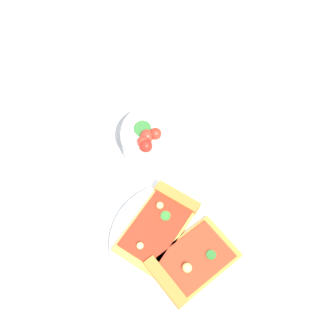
{
  "coord_description": "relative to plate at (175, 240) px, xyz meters",
  "views": [
    {
      "loc": [
        0.08,
        0.21,
        0.68
      ],
      "look_at": [
        -0.08,
        -0.13,
        0.03
      ],
      "focal_mm": 43.75,
      "sensor_mm": 36.0,
      "label": 1
    }
  ],
  "objects": [
    {
      "name": "salad_bowl",
      "position": [
        -0.05,
        -0.19,
        0.02
      ],
      "size": [
        0.13,
        0.13,
        0.07
      ],
      "color": "white",
      "rests_on": "ground_plane"
    },
    {
      "name": "pizza_slice_far",
      "position": [
        -0.0,
        0.05,
        0.01
      ],
      "size": [
        0.16,
        0.12,
        0.02
      ],
      "color": "gold",
      "rests_on": "plate"
    },
    {
      "name": "pizza_slice_near",
      "position": [
        0.01,
        -0.04,
        0.01
      ],
      "size": [
        0.17,
        0.15,
        0.02
      ],
      "color": "gold",
      "rests_on": "plate"
    },
    {
      "name": "paper_napkin",
      "position": [
        -0.23,
        -0.13,
        -0.01
      ],
      "size": [
        0.16,
        0.17,
        0.0
      ],
      "primitive_type": "cube",
      "rotation": [
        0.0,
        0.0,
        0.11
      ],
      "color": "silver",
      "rests_on": "ground_plane"
    },
    {
      "name": "soda_glass",
      "position": [
        0.11,
        -0.18,
        0.05
      ],
      "size": [
        0.08,
        0.08,
        0.12
      ],
      "color": "silver",
      "rests_on": "ground_plane"
    },
    {
      "name": "plate",
      "position": [
        0.0,
        0.0,
        0.0
      ],
      "size": [
        0.23,
        0.23,
        0.01
      ],
      "primitive_type": "cylinder",
      "color": "white",
      "rests_on": "ground_plane"
    },
    {
      "name": "ground_plane",
      "position": [
        0.04,
        0.0,
        -0.01
      ],
      "size": [
        2.4,
        2.4,
        0.0
      ],
      "primitive_type": "plane",
      "color": "silver",
      "rests_on": "ground"
    }
  ]
}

